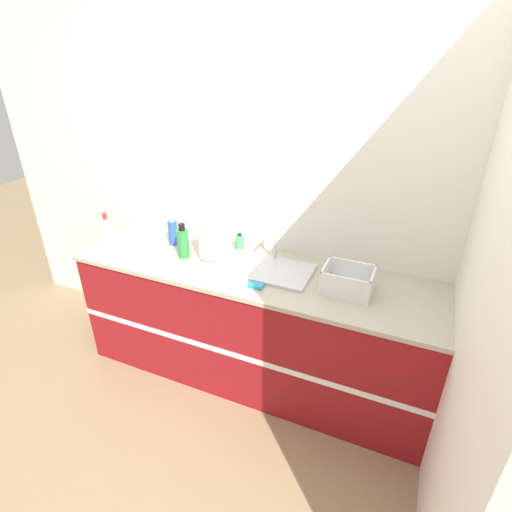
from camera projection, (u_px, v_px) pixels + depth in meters
name	position (u px, v px, depth m)	size (l,w,h in m)	color
ground_plane	(234.00, 402.00, 2.77)	(12.00, 12.00, 0.00)	#937A56
wall_back	(274.00, 193.00, 2.73)	(4.83, 0.06, 2.60)	silver
wall_right	(480.00, 247.00, 1.99)	(0.06, 2.66, 2.60)	silver
counter_cabinet	(253.00, 324.00, 2.83)	(2.46, 0.69, 0.89)	maroon
sink	(267.00, 268.00, 2.60)	(0.59, 0.35, 0.28)	silver
paper_towel_roll	(207.00, 240.00, 2.70)	(0.12, 0.12, 0.27)	#4C4C51
dish_rack	(347.00, 282.00, 2.37)	(0.29, 0.23, 0.15)	white
bottle_blue	(173.00, 232.00, 2.91)	(0.07, 0.07, 0.22)	#2D56B7
bottle_green	(183.00, 243.00, 2.73)	(0.08, 0.08, 0.25)	#2D8C3D
bottle_white_spray	(107.00, 231.00, 2.89)	(0.06, 0.06, 0.25)	white
soap_dispenser	(240.00, 242.00, 2.86)	(0.06, 0.06, 0.12)	#4CB266
sponge	(256.00, 285.00, 2.42)	(0.09, 0.06, 0.02)	#3399BF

